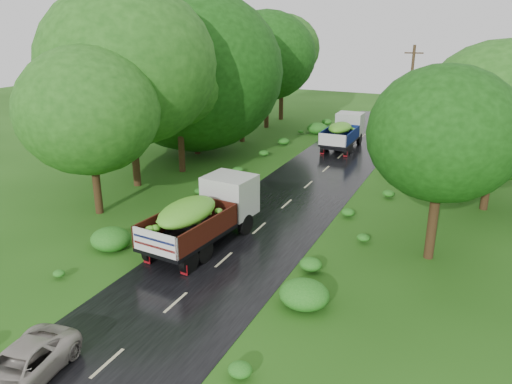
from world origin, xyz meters
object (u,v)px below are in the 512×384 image
Objects in this scene: truck_far at (344,130)px; car at (19,368)px; truck_near at (206,212)px; utility_pole at (410,96)px.

car is (-1.21, -32.57, -0.93)m from truck_far.
car is at bearing -92.22° from truck_far.
truck_near is 1.12× the size of truck_far.
truck_far is (1.05, 21.48, -0.14)m from truck_near.
truck_far is at bearing 80.38° from car.
car is 0.48× the size of utility_pole.
utility_pole is at bearing 72.72° from car.
truck_far is at bearing -164.84° from utility_pole.
utility_pole reaches higher than car.
truck_near is 1.76× the size of car.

